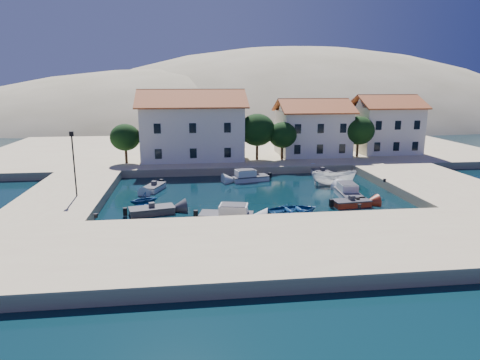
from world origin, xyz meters
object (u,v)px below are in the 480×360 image
at_px(building_left, 192,124).
at_px(rowboat_south, 293,214).
at_px(building_right, 386,123).
at_px(cabin_cruiser_south, 226,215).
at_px(lamppost, 73,158).
at_px(boat_east, 333,186).
at_px(cabin_cruiser_east, 349,193).
at_px(building_mid, 313,126).

height_order(building_left, rowboat_south, building_left).
bearing_deg(building_right, building_left, -176.19).
relative_size(building_right, rowboat_south, 1.96).
distance_m(building_right, cabin_cruiser_south, 39.73).
height_order(lamppost, boat_east, lamppost).
xyz_separation_m(cabin_cruiser_south, cabin_cruiser_east, (13.29, 5.72, 0.00)).
distance_m(rowboat_south, cabin_cruiser_east, 8.55).
relative_size(building_right, cabin_cruiser_east, 1.88).
bearing_deg(building_mid, cabin_cruiser_east, -96.12).
relative_size(cabin_cruiser_south, cabin_cruiser_east, 0.98).
xyz_separation_m(cabin_cruiser_east, boat_east, (0.23, 5.35, -0.48)).
xyz_separation_m(building_right, lamppost, (-41.50, -22.00, -0.72)).
bearing_deg(building_mid, lamppost, -144.55).
distance_m(lamppost, cabin_cruiser_south, 15.80).
height_order(building_left, cabin_cruiser_east, building_left).
relative_size(cabin_cruiser_south, boat_east, 0.96).
bearing_deg(cabin_cruiser_south, building_mid, 73.30).
bearing_deg(cabin_cruiser_east, lamppost, 93.87).
xyz_separation_m(building_mid, cabin_cruiser_east, (-2.30, -21.43, -4.75)).
xyz_separation_m(building_left, cabin_cruiser_east, (15.70, -20.43, -5.46)).
xyz_separation_m(building_right, boat_east, (-14.06, -17.08, -5.47)).
distance_m(building_left, cabin_cruiser_south, 26.82).
bearing_deg(lamppost, boat_east, 10.17).
distance_m(building_right, boat_east, 22.79).
distance_m(cabin_cruiser_south, boat_east, 17.48).
height_order(building_left, boat_east, building_left).
height_order(building_left, building_right, building_left).
distance_m(lamppost, boat_east, 28.28).
bearing_deg(rowboat_south, cabin_cruiser_south, 88.17).
bearing_deg(building_mid, building_right, 4.76).
height_order(building_mid, building_right, building_right).
bearing_deg(cabin_cruiser_south, boat_east, 52.48).
height_order(building_mid, rowboat_south, building_mid).
bearing_deg(rowboat_south, building_mid, -30.95).
bearing_deg(building_left, cabin_cruiser_east, -52.46).
bearing_deg(cabin_cruiser_east, building_right, -27.75).
height_order(building_mid, cabin_cruiser_east, building_mid).
distance_m(building_left, building_right, 30.07).
height_order(lamppost, cabin_cruiser_south, lamppost).
height_order(building_right, cabin_cruiser_east, building_right).
relative_size(building_mid, boat_east, 2.05).
bearing_deg(building_left, building_right, 3.81).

